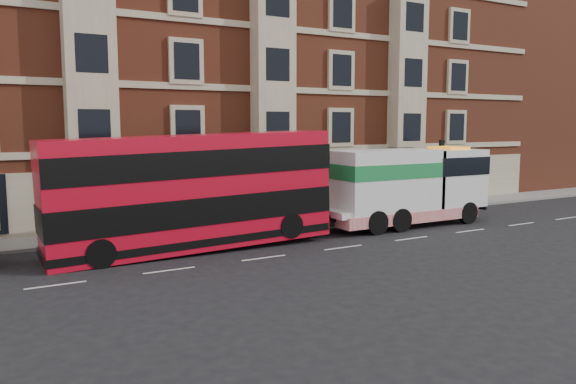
# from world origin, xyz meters

# --- Properties ---
(ground) EXTENTS (120.00, 120.00, 0.00)m
(ground) POSITION_xyz_m (0.00, 0.00, 0.00)
(ground) COLOR black
(ground) RESTS_ON ground
(sidewalk) EXTENTS (90.00, 3.00, 0.15)m
(sidewalk) POSITION_xyz_m (0.00, 7.50, 0.07)
(sidewalk) COLOR slate
(sidewalk) RESTS_ON ground
(victorian_terrace) EXTENTS (45.00, 12.00, 20.40)m
(victorian_terrace) POSITION_xyz_m (0.50, 15.00, 10.07)
(victorian_terrace) COLOR brown
(victorian_terrace) RESTS_ON ground
(filler_east) EXTENTS (18.00, 10.00, 19.00)m
(filler_east) POSITION_xyz_m (32.00, 14.00, 9.43)
(filler_east) COLOR brown
(filler_east) RESTS_ON ground
(lamp_post_west) EXTENTS (0.35, 0.15, 4.35)m
(lamp_post_west) POSITION_xyz_m (-6.00, 6.20, 2.68)
(lamp_post_west) COLOR black
(lamp_post_west) RESTS_ON sidewalk
(lamp_post_east) EXTENTS (0.35, 0.15, 4.35)m
(lamp_post_east) POSITION_xyz_m (12.00, 6.20, 2.68)
(lamp_post_east) COLOR black
(lamp_post_east) RESTS_ON sidewalk
(double_decker_bus) EXTENTS (12.39, 2.85, 5.02)m
(double_decker_bus) POSITION_xyz_m (-5.98, 2.88, 2.66)
(double_decker_bus) COLOR red
(double_decker_bus) RESTS_ON ground
(tow_truck) EXTENTS (9.93, 2.93, 4.14)m
(tow_truck) POSITION_xyz_m (6.09, 2.88, 2.19)
(tow_truck) COLOR white
(tow_truck) RESTS_ON ground
(pedestrian) EXTENTS (0.66, 0.64, 1.53)m
(pedestrian) POSITION_xyz_m (-6.16, 7.78, 0.92)
(pedestrian) COLOR #17232E
(pedestrian) RESTS_ON sidewalk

